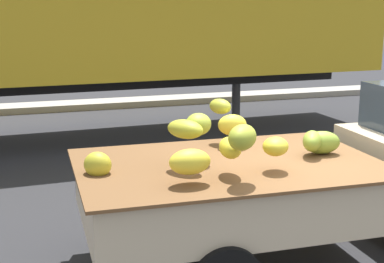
{
  "coord_description": "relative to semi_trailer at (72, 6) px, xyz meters",
  "views": [
    {
      "loc": [
        -2.97,
        -4.55,
        2.58
      ],
      "look_at": [
        -1.22,
        0.88,
        1.27
      ],
      "focal_mm": 51.97,
      "sensor_mm": 36.0,
      "label": 1
    }
  ],
  "objects": [
    {
      "name": "ground",
      "position": [
        1.86,
        -6.16,
        -2.54
      ],
      "size": [
        220.0,
        220.0,
        0.0
      ],
      "primitive_type": "plane",
      "color": "#28282B"
    },
    {
      "name": "curb_strip",
      "position": [
        1.86,
        3.31,
        -2.46
      ],
      "size": [
        80.0,
        0.8,
        0.16
      ],
      "primitive_type": "cube",
      "color": "gray",
      "rests_on": "ground"
    },
    {
      "name": "semi_trailer",
      "position": [
        0.0,
        0.0,
        0.0
      ],
      "size": [
        12.08,
        2.99,
        3.95
      ],
      "rotation": [
        0.0,
        0.0,
        0.03
      ],
      "color": "gold",
      "rests_on": "ground"
    }
  ]
}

